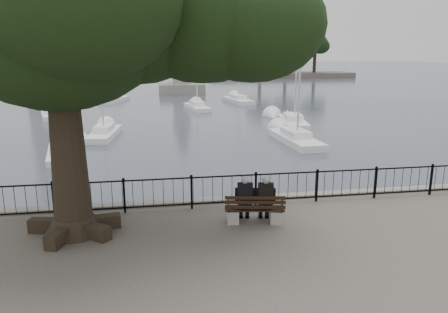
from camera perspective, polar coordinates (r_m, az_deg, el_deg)
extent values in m
cube|color=slate|center=(14.26, -0.33, -7.75)|extent=(200.00, 0.40, 1.20)
plane|color=#323946|center=(113.26, -8.54, 10.70)|extent=(260.00, 260.00, 0.00)
cube|color=black|center=(13.31, 0.00, -2.59)|extent=(22.00, 0.04, 0.04)
cube|color=black|center=(13.57, 0.00, -5.96)|extent=(22.00, 0.04, 0.04)
cube|color=gray|center=(12.36, 1.21, -7.80)|extent=(0.39, 0.46, 0.37)
cube|color=gray|center=(12.43, 6.78, -7.77)|extent=(0.39, 0.46, 0.37)
cube|color=black|center=(12.30, 4.02, -6.81)|extent=(1.71, 0.74, 0.04)
cube|color=black|center=(11.97, 4.11, -5.99)|extent=(1.64, 0.33, 0.37)
cube|color=black|center=(12.25, 2.73, -6.32)|extent=(0.37, 0.33, 0.22)
cube|color=black|center=(12.04, 2.76, -4.92)|extent=(0.44, 0.29, 0.55)
sphere|color=tan|center=(11.96, 2.78, -3.11)|extent=(0.21, 0.21, 0.21)
ellipsoid|color=#A0A0A0|center=(11.93, 2.78, -2.99)|extent=(0.22, 0.22, 0.19)
cube|color=black|center=(12.61, 2.67, -7.26)|extent=(0.36, 0.45, 0.41)
cube|color=black|center=(12.29, 5.39, -6.31)|extent=(0.37, 0.33, 0.22)
cube|color=black|center=(12.08, 5.47, -4.91)|extent=(0.44, 0.29, 0.55)
sphere|color=tan|center=(11.99, 5.50, -3.11)|extent=(0.21, 0.21, 0.21)
ellipsoid|color=#A0A0A0|center=(11.96, 5.51, -2.99)|extent=(0.22, 0.22, 0.19)
cube|color=black|center=(12.65, 5.26, -7.24)|extent=(0.36, 0.45, 0.41)
cone|color=black|center=(12.38, -18.95, -8.33)|extent=(1.57, 1.57, 0.46)
cone|color=black|center=(11.70, -19.91, 3.27)|extent=(1.01, 1.01, 5.52)
ellipsoid|color=black|center=(11.55, -20.98, 15.93)|extent=(5.34, 5.34, 4.17)
ellipsoid|color=black|center=(11.75, -11.96, 18.27)|extent=(4.79, 4.79, 3.73)
ellipsoid|color=black|center=(11.53, -2.82, 17.71)|extent=(4.24, 4.24, 3.30)
ellipsoid|color=black|center=(11.36, 3.69, 16.83)|extent=(3.68, 3.68, 2.87)
ellipsoid|color=black|center=(13.38, -23.43, 17.69)|extent=(4.24, 4.24, 3.30)
ellipsoid|color=black|center=(9.90, -18.03, 18.81)|extent=(4.24, 4.24, 3.30)
cube|color=slate|center=(74.01, -22.12, 8.79)|extent=(9.87, 9.87, 1.40)
cone|color=gray|center=(74.17, -23.01, 18.23)|extent=(6.32, 6.32, 23.70)
cube|color=slate|center=(60.45, -5.61, 8.82)|extent=(5.95, 5.95, 1.40)
cube|color=gray|center=(60.30, -5.66, 11.17)|extent=(2.18, 2.57, 3.96)
cube|color=slate|center=(60.24, -5.71, 13.20)|extent=(2.57, 2.96, 0.30)
cube|color=gray|center=(60.53, -5.75, 14.00)|extent=(1.29, 2.18, 1.39)
cube|color=gray|center=(59.55, -5.70, 14.67)|extent=(1.49, 0.99, 1.59)
sphere|color=gray|center=(59.19, -5.70, 15.73)|extent=(1.68, 1.68, 1.68)
cube|color=white|center=(25.61, -20.48, 0.18)|extent=(2.18, 5.10, 0.55)
cube|color=white|center=(25.50, -20.58, 1.27)|extent=(1.33, 2.15, 0.41)
cylinder|color=silver|center=(24.74, -21.49, 10.27)|extent=(0.11, 0.11, 8.45)
cube|color=white|center=(30.66, -15.32, 2.69)|extent=(2.06, 5.45, 0.59)
cube|color=white|center=(30.57, -15.38, 3.61)|extent=(1.32, 2.27, 0.44)
cylinder|color=silver|center=(29.85, -16.13, 13.95)|extent=(0.12, 0.12, 11.40)
cube|color=white|center=(27.99, 9.30, 1.98)|extent=(2.02, 6.06, 0.66)
cube|color=white|center=(27.90, 9.34, 2.98)|extent=(1.36, 2.50, 0.50)
cylinder|color=silver|center=(27.11, 10.04, 14.31)|extent=(0.13, 0.13, 11.37)
cube|color=white|center=(34.80, 8.99, 4.28)|extent=(2.73, 6.31, 0.68)
cube|color=white|center=(34.73, 9.02, 5.09)|extent=(1.66, 2.67, 0.51)
cylinder|color=silver|center=(34.02, 9.55, 13.81)|extent=(0.14, 0.14, 10.94)
cube|color=white|center=(41.24, -21.56, 4.95)|extent=(3.02, 5.98, 0.64)
cube|color=white|center=(41.17, -21.62, 5.64)|extent=(1.74, 2.57, 0.48)
cylinder|color=silver|center=(40.54, -22.44, 13.58)|extent=(0.13, 0.13, 11.83)
cube|color=white|center=(43.53, -3.55, 6.30)|extent=(2.25, 5.56, 0.60)
cube|color=white|center=(43.47, -3.56, 6.95)|extent=(1.40, 2.33, 0.45)
cylinder|color=silver|center=(42.86, -3.62, 13.51)|extent=(0.12, 0.12, 10.33)
cube|color=white|center=(49.30, 1.81, 7.19)|extent=(2.72, 6.27, 0.67)
cube|color=white|center=(49.25, 1.82, 7.77)|extent=(1.65, 2.65, 0.51)
cylinder|color=silver|center=(48.65, 1.94, 13.89)|extent=(0.13, 0.13, 10.91)
cube|color=white|center=(51.66, -14.13, 7.09)|extent=(3.19, 5.62, 0.60)
cube|color=white|center=(51.60, -14.16, 7.64)|extent=(1.76, 2.45, 0.45)
cylinder|color=silver|center=(51.05, -14.55, 13.75)|extent=(0.12, 0.12, 11.41)
cube|color=white|center=(50.04, -20.57, 6.43)|extent=(2.89, 5.68, 0.61)
cube|color=white|center=(49.98, -20.62, 6.99)|extent=(1.66, 2.44, 0.46)
cylinder|color=silver|center=(49.42, -21.27, 13.62)|extent=(0.12, 0.12, 11.97)
cube|color=#4D463F|center=(94.23, 7.39, 10.46)|extent=(30.00, 8.00, 1.20)
cylinder|color=black|center=(90.87, 4.72, 11.99)|extent=(0.70, 0.70, 4.00)
ellipsoid|color=black|center=(90.84, 4.77, 14.51)|extent=(5.20, 5.20, 4.16)
cylinder|color=black|center=(94.42, 8.03, 11.97)|extent=(0.70, 0.70, 4.00)
ellipsoid|color=black|center=(94.39, 8.12, 14.39)|extent=(5.20, 5.20, 4.16)
cylinder|color=black|center=(95.44, 11.73, 11.84)|extent=(0.70, 0.70, 4.00)
ellipsoid|color=black|center=(95.41, 11.85, 14.23)|extent=(5.20, 5.20, 4.16)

